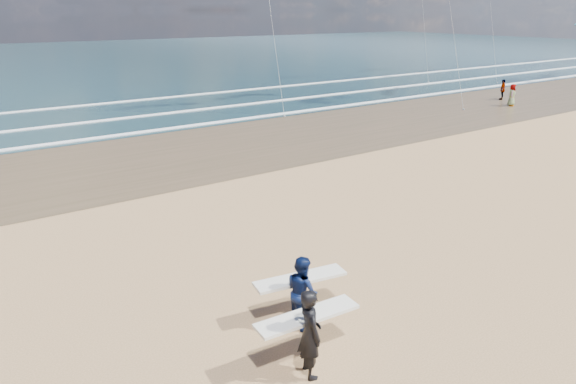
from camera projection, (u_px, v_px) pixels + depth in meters
wet_sand_strip at (383, 118)px, 34.23m from camera, size 220.00×12.00×0.01m
ocean at (124, 59)px, 76.10m from camera, size 220.00×100.00×0.02m
foam_breakers at (295, 97)px, 42.04m from camera, size 220.00×11.70×0.05m
surfer_near at (310, 331)px, 9.88m from camera, size 2.23×1.07×1.87m
surfer_far at (302, 290)px, 11.52m from camera, size 2.26×1.23×1.69m
beachgoer_0 at (512, 95)px, 38.22m from camera, size 0.94×0.83×1.63m
beachgoer_1 at (503, 90)px, 40.90m from camera, size 1.01×0.81×1.61m
kite_0 at (451, 11)px, 36.96m from camera, size 6.23×4.79×11.95m
kite_1 at (272, 21)px, 34.66m from camera, size 5.42×4.70×11.33m
kite_2 at (490, 1)px, 50.19m from camera, size 5.36×4.69×14.28m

